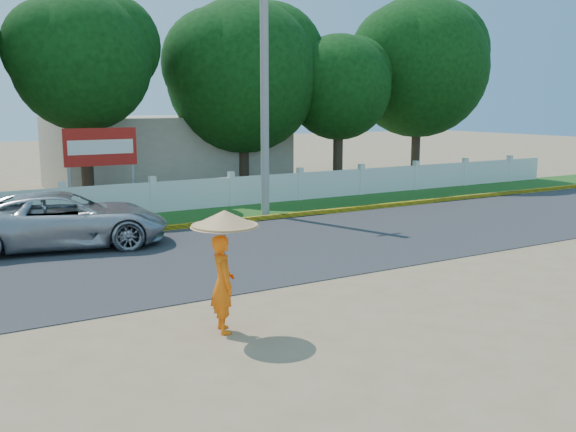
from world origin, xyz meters
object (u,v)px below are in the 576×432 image
object	(u,v)px
vehicle	(65,220)
billboard	(101,152)
monk_with_parasol	(224,253)
utility_pole	(265,95)

from	to	relation	value
vehicle	billboard	bearing A→B (deg)	-12.84
monk_with_parasol	utility_pole	bearing A→B (deg)	57.92
vehicle	monk_with_parasol	world-z (taller)	monk_with_parasol
vehicle	billboard	distance (m)	5.74
utility_pole	billboard	xyz separation A→B (m)	(-4.59, 3.45, -1.90)
utility_pole	vehicle	bearing A→B (deg)	-166.98
utility_pole	vehicle	distance (m)	7.83
vehicle	billboard	size ratio (longest dim) A/B	1.81
utility_pole	billboard	size ratio (longest dim) A/B	2.74
utility_pole	vehicle	size ratio (longest dim) A/B	1.52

